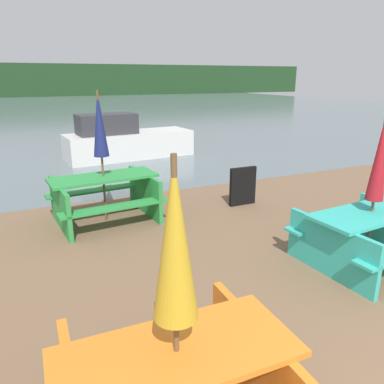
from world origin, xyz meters
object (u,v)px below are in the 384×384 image
object	(u,v)px
umbrella_navy	(100,125)
signboard	(243,186)
umbrella_gold	(175,243)
picnic_table_teal	(369,232)
umbrella_crimson	(380,159)
picnic_table_green	(105,194)
boat	(126,141)

from	to	relation	value
umbrella_navy	signboard	bearing A→B (deg)	-6.31
umbrella_gold	signboard	world-z (taller)	umbrella_gold
picnic_table_teal	umbrella_crimson	distance (m)	0.99
umbrella_crimson	umbrella_gold	xyz separation A→B (m)	(-3.33, -1.36, 0.07)
umbrella_crimson	picnic_table_teal	bearing A→B (deg)	0.00
picnic_table_green	umbrella_navy	xyz separation A→B (m)	(0.00, 0.00, 1.18)
signboard	umbrella_crimson	bearing A→B (deg)	-84.89
picnic_table_teal	picnic_table_green	size ratio (longest dim) A/B	0.96
umbrella_gold	boat	xyz separation A→B (m)	(2.20, 9.43, -0.98)
picnic_table_green	umbrella_gold	size ratio (longest dim) A/B	0.94
boat	signboard	distance (m)	5.40
signboard	picnic_table_green	bearing A→B (deg)	173.69
umbrella_crimson	umbrella_gold	world-z (taller)	umbrella_gold
umbrella_navy	boat	distance (m)	5.45
picnic_table_green	umbrella_navy	distance (m)	1.18
umbrella_crimson	picnic_table_green	bearing A→B (deg)	133.40
umbrella_gold	boat	world-z (taller)	umbrella_gold
picnic_table_green	boat	xyz separation A→B (m)	(1.73, 5.04, 0.04)
picnic_table_teal	picnic_table_green	world-z (taller)	picnic_table_green
picnic_table_teal	signboard	bearing A→B (deg)	95.11
picnic_table_teal	picnic_table_green	distance (m)	4.16
umbrella_navy	picnic_table_teal	bearing A→B (deg)	-46.60
umbrella_navy	umbrella_crimson	bearing A→B (deg)	-46.60
picnic_table_teal	boat	size ratio (longest dim) A/B	0.46
boat	signboard	size ratio (longest dim) A/B	5.27
picnic_table_green	umbrella_crimson	distance (m)	4.27
boat	signboard	xyz separation A→B (m)	(0.88, -5.33, -0.14)
picnic_table_green	signboard	world-z (taller)	picnic_table_green
picnic_table_teal	umbrella_crimson	size ratio (longest dim) A/B	0.90
picnic_table_teal	picnic_table_green	bearing A→B (deg)	133.40
umbrella_gold	signboard	distance (m)	5.25
picnic_table_teal	picnic_table_green	xyz separation A→B (m)	(-2.86, 3.02, 0.03)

